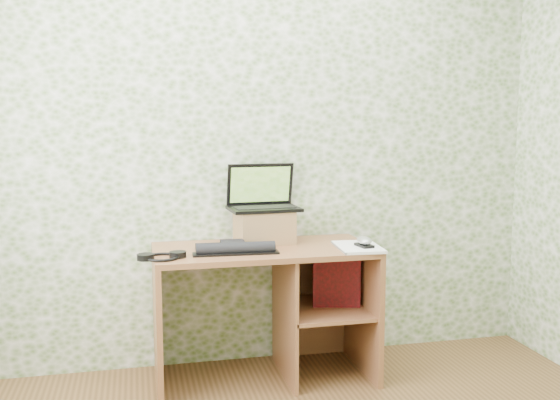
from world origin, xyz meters
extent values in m
plane|color=silver|center=(0.00, 1.75, 1.30)|extent=(3.50, 0.00, 3.50)
cube|color=brown|center=(0.00, 1.44, 0.73)|extent=(1.20, 0.60, 0.03)
cube|color=brown|center=(-0.58, 1.44, 0.36)|extent=(0.03, 0.60, 0.72)
cube|color=brown|center=(0.58, 1.44, 0.36)|extent=(0.03, 0.60, 0.72)
cube|color=brown|center=(0.12, 1.44, 0.36)|extent=(0.02, 0.56, 0.72)
cube|color=brown|center=(0.35, 1.44, 0.38)|extent=(0.46, 0.56, 0.02)
cube|color=brown|center=(0.36, 1.73, 0.36)|extent=(0.48, 0.02, 0.72)
cube|color=olive|center=(0.03, 1.58, 0.84)|extent=(0.33, 0.28, 0.19)
cube|color=black|center=(0.03, 1.58, 0.95)|extent=(0.41, 0.29, 0.02)
cube|color=black|center=(0.03, 1.57, 0.96)|extent=(0.35, 0.17, 0.00)
cube|color=black|center=(0.03, 1.69, 1.08)|extent=(0.40, 0.09, 0.25)
cube|color=#2D5618|center=(0.03, 1.69, 1.07)|extent=(0.36, 0.07, 0.21)
cube|color=black|center=(-0.18, 1.41, 0.77)|extent=(0.40, 0.16, 0.03)
cube|color=black|center=(-0.18, 1.41, 0.77)|extent=(0.13, 0.13, 0.05)
cylinder|color=black|center=(-0.18, 1.31, 0.78)|extent=(0.42, 0.08, 0.06)
cube|color=black|center=(-0.18, 1.30, 0.76)|extent=(0.46, 0.11, 0.01)
torus|color=black|center=(-0.56, 1.28, 0.76)|extent=(0.20, 0.20, 0.02)
cylinder|color=black|center=(-0.64, 1.27, 0.77)|extent=(0.09, 0.09, 0.03)
cylinder|color=black|center=(-0.48, 1.29, 0.77)|extent=(0.09, 0.09, 0.03)
cube|color=white|center=(0.50, 1.30, 0.76)|extent=(0.25, 0.34, 0.02)
ellipsoid|color=#B0B0B3|center=(0.52, 1.27, 0.79)|extent=(0.09, 0.13, 0.04)
cylinder|color=black|center=(0.57, 1.34, 0.77)|extent=(0.07, 0.14, 0.01)
cube|color=maroon|center=(0.42, 1.44, 0.55)|extent=(0.28, 0.15, 0.32)
camera|label=1|loc=(-0.68, -1.87, 1.44)|focal=40.00mm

